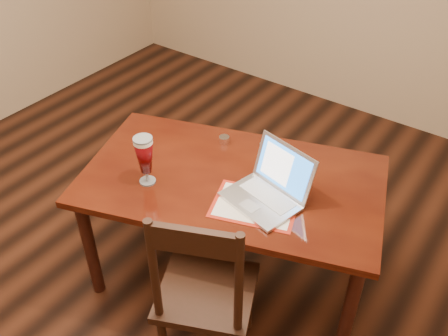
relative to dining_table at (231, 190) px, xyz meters
The scene contains 3 objects.
ground 0.82m from the dining_table, 148.67° to the right, with size 5.00×5.00×0.00m, color black.
dining_table is the anchor object (origin of this frame).
dining_chair 0.59m from the dining_table, 67.05° to the right, with size 0.58×0.57×1.06m.
Camera 1 is at (1.57, -1.42, 2.39)m, focal length 40.00 mm.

